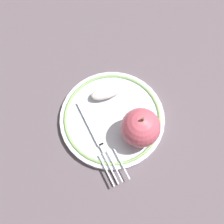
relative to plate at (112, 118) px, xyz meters
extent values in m
plane|color=#54484F|center=(0.00, -0.01, -0.01)|extent=(2.00, 2.00, 0.00)
cylinder|color=silver|center=(0.00, 0.00, 0.00)|extent=(0.20, 0.20, 0.01)
torus|color=#779A5A|center=(0.00, 0.00, 0.00)|extent=(0.18, 0.18, 0.01)
sphere|color=#BF4C5B|center=(0.05, 0.04, 0.04)|extent=(0.07, 0.07, 0.07)
cylinder|color=brown|center=(0.05, 0.04, 0.08)|extent=(0.00, 0.00, 0.01)
ellipsoid|color=silver|center=(-0.05, 0.00, 0.02)|extent=(0.03, 0.07, 0.02)
cube|color=silver|center=(0.00, -0.04, 0.01)|extent=(0.10, 0.03, 0.00)
cube|color=silver|center=(0.05, -0.03, 0.01)|extent=(0.02, 0.01, 0.00)
cube|color=silver|center=(0.09, -0.04, 0.01)|extent=(0.06, 0.01, 0.00)
cube|color=silver|center=(0.09, -0.03, 0.01)|extent=(0.06, 0.01, 0.00)
cube|color=silver|center=(0.09, -0.02, 0.01)|extent=(0.06, 0.01, 0.00)
cube|color=silver|center=(0.09, -0.01, 0.01)|extent=(0.06, 0.01, 0.00)
camera|label=1|loc=(0.21, -0.06, 0.54)|focal=50.00mm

